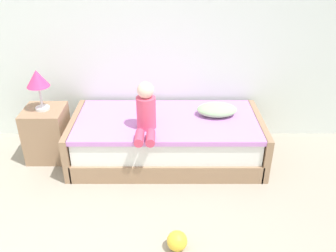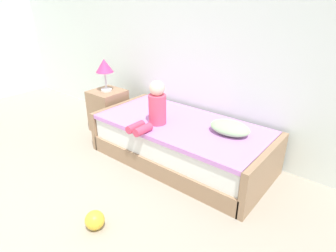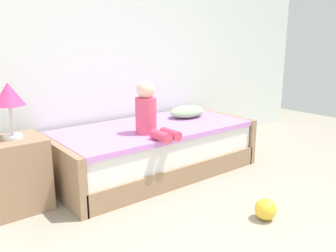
% 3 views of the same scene
% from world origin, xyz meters
% --- Properties ---
extents(wall_rear, '(7.20, 0.10, 2.90)m').
position_xyz_m(wall_rear, '(0.00, 2.60, 1.45)').
color(wall_rear, silver).
rests_on(wall_rear, ground).
extents(bed, '(2.11, 1.00, 0.50)m').
position_xyz_m(bed, '(0.52, 2.00, 0.25)').
color(bed, '#997556').
rests_on(bed, ground).
extents(nightstand, '(0.44, 0.44, 0.60)m').
position_xyz_m(nightstand, '(-0.83, 2.04, 0.30)').
color(nightstand, '#997556').
rests_on(nightstand, ground).
extents(table_lamp, '(0.24, 0.24, 0.45)m').
position_xyz_m(table_lamp, '(-0.83, 2.04, 0.94)').
color(table_lamp, silver).
rests_on(table_lamp, nightstand).
extents(child_figure, '(0.20, 0.51, 0.50)m').
position_xyz_m(child_figure, '(0.31, 1.77, 0.70)').
color(child_figure, '#E04C6B').
rests_on(child_figure, bed).
extents(pillow, '(0.44, 0.30, 0.13)m').
position_xyz_m(pillow, '(1.08, 2.10, 0.56)').
color(pillow, '#99CC8C').
rests_on(pillow, bed).
extents(toy_ball, '(0.17, 0.17, 0.17)m').
position_xyz_m(toy_ball, '(0.61, 0.64, 0.09)').
color(toy_ball, yellow).
rests_on(toy_ball, ground).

